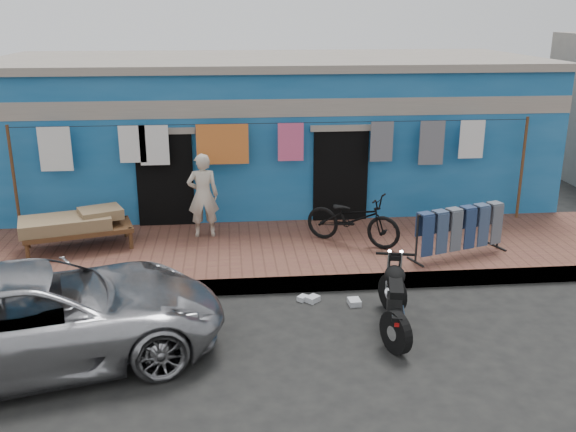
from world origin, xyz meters
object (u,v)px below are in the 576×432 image
object	(u,v)px
motorcycle	(395,298)
jeans_rack	(459,231)
seated_person	(203,195)
bicycle	(353,213)
charpoy	(78,231)
car	(39,315)

from	to	relation	value
motorcycle	jeans_rack	distance (m)	2.77
motorcycle	jeans_rack	xyz separation A→B (m)	(1.70, 2.17, 0.19)
jeans_rack	seated_person	bearing A→B (deg)	162.10
bicycle	charpoy	world-z (taller)	bicycle
charpoy	jeans_rack	world-z (taller)	jeans_rack
car	jeans_rack	size ratio (longest dim) A/B	2.52
car	seated_person	world-z (taller)	seated_person
bicycle	seated_person	bearing A→B (deg)	108.88
bicycle	jeans_rack	xyz separation A→B (m)	(1.74, -0.77, -0.13)
car	bicycle	size ratio (longest dim) A/B	2.65
car	motorcycle	size ratio (longest dim) A/B	2.88
car	bicycle	xyz separation A→B (m)	(4.69, 3.36, 0.16)
seated_person	jeans_rack	xyz separation A→B (m)	(4.47, -1.44, -0.35)
car	seated_person	distance (m)	4.50
motorcycle	charpoy	distance (m)	5.91
seated_person	jeans_rack	bearing A→B (deg)	158.54
car	motorcycle	bearing A→B (deg)	-100.24
seated_person	bicycle	distance (m)	2.82
car	charpoy	world-z (taller)	car
motorcycle	charpoy	xyz separation A→B (m)	(-5.00, 3.15, 0.07)
car	motorcycle	distance (m)	4.74
jeans_rack	charpoy	bearing A→B (deg)	171.68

